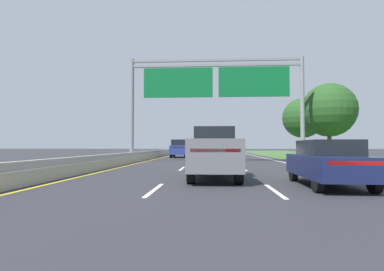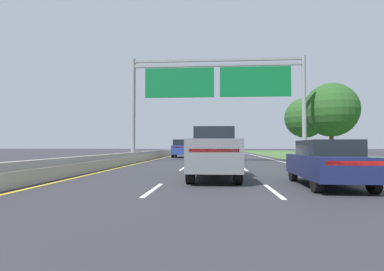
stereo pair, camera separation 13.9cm
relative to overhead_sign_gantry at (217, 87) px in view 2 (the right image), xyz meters
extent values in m
plane|color=#2B2B30|center=(-0.30, 7.49, -6.45)|extent=(220.00, 220.00, 0.00)
cube|color=white|center=(-2.15, -17.01, -6.45)|extent=(0.14, 3.00, 0.01)
cube|color=white|center=(-2.15, -8.01, -6.45)|extent=(0.14, 3.00, 0.01)
cube|color=white|center=(-2.15, 0.99, -6.45)|extent=(0.14, 3.00, 0.01)
cube|color=white|center=(-2.15, 9.99, -6.45)|extent=(0.14, 3.00, 0.01)
cube|color=white|center=(-2.15, 18.99, -6.45)|extent=(0.14, 3.00, 0.01)
cube|color=white|center=(-2.15, 27.99, -6.45)|extent=(0.14, 3.00, 0.01)
cube|color=white|center=(-2.15, 36.99, -6.45)|extent=(0.14, 3.00, 0.01)
cube|color=white|center=(-2.15, 45.99, -6.45)|extent=(0.14, 3.00, 0.01)
cube|color=white|center=(-2.15, 54.99, -6.45)|extent=(0.14, 3.00, 0.01)
cube|color=white|center=(1.55, -17.01, -6.45)|extent=(0.14, 3.00, 0.01)
cube|color=white|center=(1.55, -8.01, -6.45)|extent=(0.14, 3.00, 0.01)
cube|color=white|center=(1.55, 0.99, -6.45)|extent=(0.14, 3.00, 0.01)
cube|color=white|center=(1.55, 9.99, -6.45)|extent=(0.14, 3.00, 0.01)
cube|color=white|center=(1.55, 18.99, -6.45)|extent=(0.14, 3.00, 0.01)
cube|color=white|center=(1.55, 27.99, -6.45)|extent=(0.14, 3.00, 0.01)
cube|color=white|center=(1.55, 36.99, -6.45)|extent=(0.14, 3.00, 0.01)
cube|color=white|center=(1.55, 45.99, -6.45)|extent=(0.14, 3.00, 0.01)
cube|color=white|center=(1.55, 54.99, -6.45)|extent=(0.14, 3.00, 0.01)
cube|color=white|center=(5.60, 7.49, -6.45)|extent=(0.16, 106.00, 0.01)
cube|color=gold|center=(-6.20, 7.49, -6.45)|extent=(0.16, 106.00, 0.01)
cube|color=#3D602D|center=(13.65, 7.49, -6.44)|extent=(14.00, 110.00, 0.02)
cube|color=#A8A399|center=(-6.90, 7.49, -6.17)|extent=(0.60, 110.00, 0.55)
cube|color=#A8A399|center=(-6.90, 7.49, -5.75)|extent=(0.25, 110.00, 0.30)
cylinder|color=gray|center=(-7.35, 0.09, -1.93)|extent=(0.36, 0.36, 9.04)
cylinder|color=gray|center=(7.35, 0.09, -1.93)|extent=(0.36, 0.36, 9.04)
cube|color=gray|center=(0.00, 0.09, 2.37)|extent=(14.70, 0.24, 0.20)
cube|color=gray|center=(0.00, 0.09, 1.92)|extent=(14.70, 0.24, 0.20)
cube|color=#0C602D|center=(-3.25, -0.09, 0.40)|extent=(6.00, 0.12, 2.58)
cube|color=#0C602D|center=(3.25, -0.09, 0.40)|extent=(6.00, 0.12, 2.58)
cube|color=slate|center=(-0.25, -13.58, -5.53)|extent=(2.00, 5.40, 1.00)
cube|color=black|center=(-0.25, -12.73, -4.64)|extent=(1.72, 1.90, 0.78)
cube|color=#B21414|center=(-0.25, -16.24, -5.23)|extent=(1.68, 0.08, 0.12)
cube|color=slate|center=(-0.25, -15.31, -4.93)|extent=(2.00, 1.94, 0.20)
cylinder|color=black|center=(-1.10, -11.74, -6.03)|extent=(0.30, 0.84, 0.84)
cylinder|color=black|center=(0.60, -11.74, -6.03)|extent=(0.30, 0.84, 0.84)
cylinder|color=black|center=(-1.10, -15.42, -6.03)|extent=(0.30, 0.84, 0.84)
cylinder|color=black|center=(0.60, -15.42, -6.03)|extent=(0.30, 0.84, 0.84)
cube|color=#161E47|center=(3.58, -15.79, -5.76)|extent=(1.92, 4.44, 0.72)
cube|color=black|center=(3.58, -15.84, -5.14)|extent=(1.62, 2.34, 0.52)
cube|color=#B21414|center=(3.53, -17.95, -5.54)|extent=(1.53, 0.12, 0.12)
cylinder|color=black|center=(2.82, -14.28, -6.12)|extent=(0.24, 0.67, 0.66)
cylinder|color=black|center=(4.42, -14.31, -6.12)|extent=(0.24, 0.67, 0.66)
cylinder|color=black|center=(2.74, -17.27, -6.12)|extent=(0.24, 0.67, 0.66)
cylinder|color=black|center=(4.34, -17.31, -6.12)|extent=(0.24, 0.67, 0.66)
cube|color=silver|center=(-0.15, 3.35, -5.54)|extent=(1.93, 4.71, 1.05)
cube|color=black|center=(-0.15, 3.20, -4.68)|extent=(1.66, 3.01, 0.68)
cube|color=#B21414|center=(-0.16, 1.04, -5.23)|extent=(1.60, 0.09, 0.12)
cylinder|color=black|center=(-0.95, 4.95, -6.07)|extent=(0.27, 0.76, 0.76)
cylinder|color=black|center=(0.69, 4.94, -6.07)|extent=(0.27, 0.76, 0.76)
cylinder|color=black|center=(-0.98, 1.76, -6.07)|extent=(0.27, 0.76, 0.76)
cylinder|color=black|center=(0.66, 1.75, -6.07)|extent=(0.27, 0.76, 0.76)
cube|color=navy|center=(-4.20, 10.23, -5.54)|extent=(1.97, 4.73, 1.05)
cube|color=black|center=(-4.20, 10.08, -4.68)|extent=(1.68, 3.02, 0.68)
cube|color=#B21414|center=(-4.16, 7.92, -5.23)|extent=(1.60, 0.10, 0.12)
cylinder|color=black|center=(-5.04, 11.81, -6.07)|extent=(0.27, 0.76, 0.76)
cylinder|color=black|center=(-3.40, 11.84, -6.07)|extent=(0.27, 0.76, 0.76)
cylinder|color=black|center=(-4.99, 8.62, -6.07)|extent=(0.27, 0.76, 0.76)
cylinder|color=black|center=(-3.35, 8.64, -6.07)|extent=(0.27, 0.76, 0.76)
cylinder|color=#4C3823|center=(10.50, 2.64, -5.09)|extent=(0.36, 0.36, 2.71)
sphere|color=#234C1E|center=(10.50, 2.64, -1.76)|extent=(4.94, 4.94, 4.94)
cylinder|color=#4C3823|center=(11.08, 12.85, -5.01)|extent=(0.36, 0.36, 2.88)
sphere|color=#234C1E|center=(11.08, 12.85, -1.57)|extent=(5.00, 5.00, 5.00)
camera|label=1|loc=(-0.37, -26.60, -5.08)|focal=28.95mm
camera|label=2|loc=(-0.23, -26.59, -5.08)|focal=28.95mm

